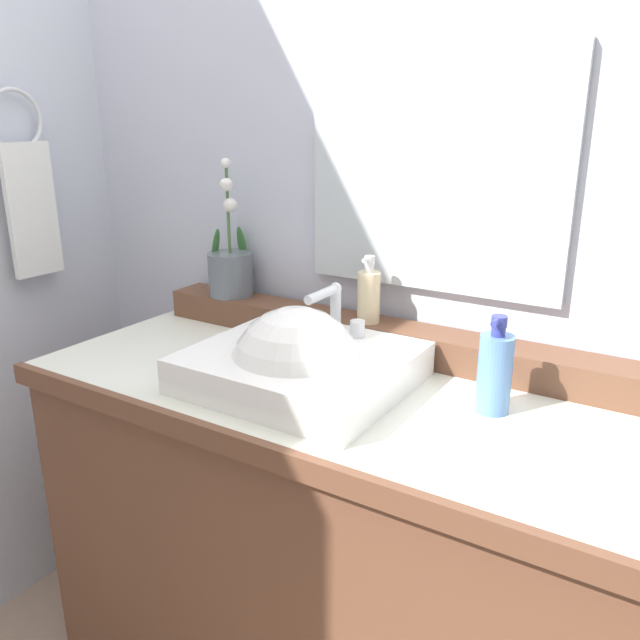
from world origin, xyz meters
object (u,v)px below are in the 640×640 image
Objects in this scene: potted_plant at (231,267)px; hand_towel at (33,210)px; lotion_bottle at (495,372)px; soap_dispenser at (369,295)px; soap_bar at (285,322)px; sink_basin at (298,370)px.

hand_towel is at bearing -156.10° from potted_plant.
lotion_bottle is at bearing 2.03° from hand_towel.
soap_dispenser is (0.42, -0.01, -0.01)m from potted_plant.
soap_dispenser is at bearing 12.59° from hand_towel.
hand_towel reaches higher than potted_plant.
lotion_bottle is at bearing -2.50° from soap_bar.
lotion_bottle is at bearing -24.60° from soap_dispenser.
sink_basin is at bearing -3.30° from hand_towel.
sink_basin is at bearing -165.49° from lotion_bottle.
lotion_bottle is at bearing 14.51° from sink_basin.
soap_bar is 0.20m from soap_dispenser.
soap_dispenser is (0.14, 0.14, 0.05)m from soap_bar.
soap_bar is at bearing 134.66° from sink_basin.
hand_towel is (-0.50, -0.22, 0.14)m from potted_plant.
sink_basin is at bearing -45.34° from soap_bar.
soap_dispenser reaches higher than soap_bar.
sink_basin is 1.19× the size of potted_plant.
potted_plant is (-0.28, 0.15, 0.06)m from soap_bar.
lotion_bottle reaches higher than soap_bar.
sink_basin is 0.28m from soap_dispenser.
soap_bar is at bearing -135.30° from soap_dispenser.
hand_towel reaches higher than sink_basin.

